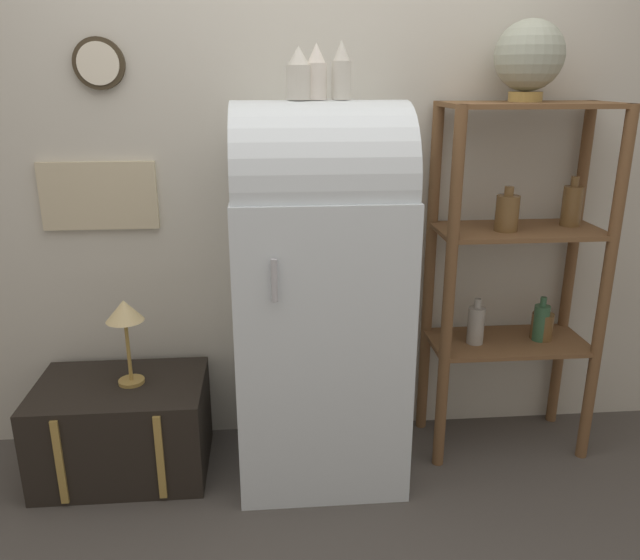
% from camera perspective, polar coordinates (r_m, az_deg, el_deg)
% --- Properties ---
extents(ground_plane, '(12.00, 12.00, 0.00)m').
position_cam_1_polar(ground_plane, '(2.77, 0.41, -19.06)').
color(ground_plane, '#4C4742').
extents(wall_back, '(7.00, 0.09, 2.70)m').
position_cam_1_polar(wall_back, '(2.80, -0.73, 11.43)').
color(wall_back, beige).
rests_on(wall_back, ground_plane).
extents(refrigerator, '(0.69, 0.65, 1.59)m').
position_cam_1_polar(refrigerator, '(2.59, -0.03, -0.97)').
color(refrigerator, silver).
rests_on(refrigerator, ground_plane).
extents(suitcase_trunk, '(0.72, 0.50, 0.42)m').
position_cam_1_polar(suitcase_trunk, '(2.94, -17.53, -12.70)').
color(suitcase_trunk, black).
rests_on(suitcase_trunk, ground_plane).
extents(shelf_unit, '(0.73, 0.37, 1.58)m').
position_cam_1_polar(shelf_unit, '(2.87, 17.63, 1.63)').
color(shelf_unit, brown).
rests_on(shelf_unit, ground_plane).
extents(globe, '(0.28, 0.28, 0.32)m').
position_cam_1_polar(globe, '(2.79, 18.58, 18.78)').
color(globe, '#AD8942').
rests_on(globe, shelf_unit).
extents(vase_left, '(0.10, 0.10, 0.19)m').
position_cam_1_polar(vase_left, '(2.45, -1.96, 18.22)').
color(vase_left, beige).
rests_on(vase_left, refrigerator).
extents(vase_center, '(0.08, 0.08, 0.20)m').
position_cam_1_polar(vase_center, '(2.46, -0.32, 18.35)').
color(vase_center, silver).
rests_on(vase_center, refrigerator).
extents(vase_right, '(0.07, 0.07, 0.21)m').
position_cam_1_polar(vase_right, '(2.47, 1.98, 18.46)').
color(vase_right, beige).
rests_on(vase_right, refrigerator).
extents(desk_lamp, '(0.16, 0.16, 0.38)m').
position_cam_1_polar(desk_lamp, '(2.72, -17.41, -3.28)').
color(desk_lamp, '#AD8942').
rests_on(desk_lamp, suitcase_trunk).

